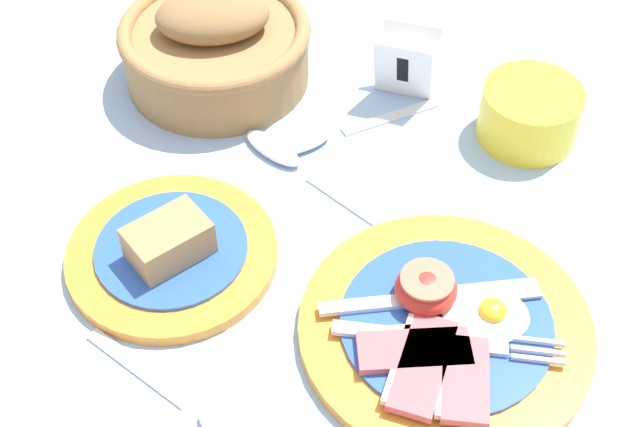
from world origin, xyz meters
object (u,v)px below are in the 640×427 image
Objects in this scene: sugar_cup at (530,112)px; teaspoon_by_saucer at (208,418)px; bread_basket at (216,45)px; number_card at (406,64)px; teaspoon_stray at (322,136)px; teaspoon_near_cup at (293,162)px; breakfast_plate at (444,327)px; bread_plate at (171,251)px.

sugar_cup is 0.55× the size of teaspoon_by_saucer.
sugar_cup is 0.33m from bread_basket.
number_card reaches higher than teaspoon_by_saucer.
bread_basket is 1.18× the size of teaspoon_stray.
number_card reaches higher than teaspoon_near_cup.
bread_plate reaches higher than breakfast_plate.
breakfast_plate is at bearing 61.13° from teaspoon_by_saucer.
sugar_cup reaches higher than breakfast_plate.
number_card is at bearing 103.85° from teaspoon_by_saucer.
bread_basket reaches higher than bread_plate.
number_card reaches higher than bread_plate.
sugar_cup is at bearing -11.37° from number_card.
bread_plate is 1.08× the size of teaspoon_near_cup.
teaspoon_near_cup is 1.02× the size of teaspoon_stray.
bread_basket is 1.16× the size of teaspoon_near_cup.
breakfast_plate is 1.41× the size of teaspoon_near_cup.
sugar_cup is 0.58× the size of teaspoon_stray.
number_card is 0.41× the size of teaspoon_by_saucer.
bread_basket reaches higher than breakfast_plate.
breakfast_plate is at bearing -69.89° from number_card.
teaspoon_near_cup is at bearing -118.49° from number_card.
teaspoon_near_cup is at bearing 58.96° from bread_plate.
number_card is at bearing 102.72° from breakfast_plate.
number_card is 0.44× the size of teaspoon_stray.
teaspoon_near_cup is at bearing 27.01° from teaspoon_stray.
teaspoon_near_cup is 0.05m from teaspoon_stray.
bread_plate is at bearing 92.12° from teaspoon_near_cup.
teaspoon_stray is at bearing -167.65° from sugar_cup.
bread_basket is at bearing -15.30° from teaspoon_near_cup.
teaspoon_by_saucer is at bearing 49.34° from teaspoon_stray.
bread_plate reaches higher than teaspoon_by_saucer.
sugar_cup is at bearing 76.79° from breakfast_plate.
bread_basket is 1.11× the size of teaspoon_by_saucer.
sugar_cup is at bearing 85.77° from teaspoon_by_saucer.
breakfast_plate is 0.25m from teaspoon_stray.
teaspoon_by_saucer is 1.07× the size of teaspoon_stray.
bread_basket is 0.15m from teaspoon_stray.
number_card is 0.12m from teaspoon_stray.
bread_basket is 2.71× the size of number_card.
teaspoon_stray is (0.02, 0.04, 0.00)m from teaspoon_near_cup.
sugar_cup reaches higher than teaspoon_by_saucer.
bread_basket is at bearing 174.18° from sugar_cup.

